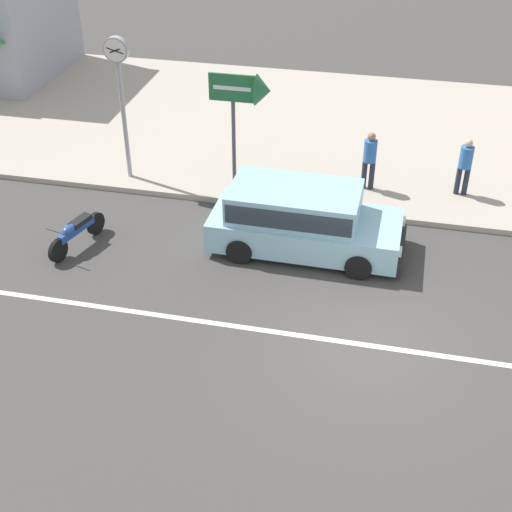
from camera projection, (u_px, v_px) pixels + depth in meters
ground_plane at (367, 345)px, 13.99m from camera, size 160.00×160.00×0.00m
lane_centre_stripe at (367, 345)px, 13.99m from camera, size 50.40×0.14×0.01m
kerb_strip at (397, 137)px, 21.83m from camera, size 68.00×10.00×0.15m
minivan_pale_blue_1 at (301, 217)px, 16.40m from camera, size 4.50×2.05×1.56m
motorcycle_1 at (76, 232)px, 16.66m from camera, size 0.76×1.86×0.80m
street_clock at (119, 76)px, 17.98m from camera, size 0.64×0.22×3.83m
arrow_signboard at (255, 95)px, 17.24m from camera, size 1.54×0.76×3.22m
pedestrian_near_clock at (465, 163)px, 18.23m from camera, size 0.34×0.34×1.56m
pedestrian_mid_kerb at (370, 156)px, 18.48m from camera, size 0.34×0.34×1.59m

